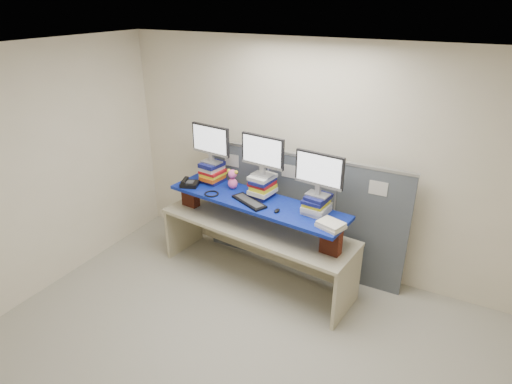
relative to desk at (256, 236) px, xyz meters
The scene contains 18 objects.
room 1.58m from the desk, 74.37° to the right, with size 5.00×4.00×2.80m.
cubicle_partition 0.63m from the desk, 52.59° to the left, with size 2.60×0.06×1.53m.
desk is the anchor object (origin of this frame).
brick_pier_left 1.03m from the desk, behind, with size 0.21×0.12×0.29m, color maroon.
brick_pier_right 1.03m from the desk, ahead, with size 0.21×0.12×0.29m, color maroon.
blue_board 0.46m from the desk, 75.96° to the right, with size 2.20×0.55×0.04m, color #090A79.
book_stack_left 0.97m from the desk, 163.65° to the left, with size 0.28×0.31×0.26m.
book_stack_center 0.62m from the desk, 78.89° to the left, with size 0.29×0.33×0.27m.
book_stack_right 0.92m from the desk, ahead, with size 0.28×0.32×0.20m.
monitor_left 1.26m from the desk, 164.13° to the left, with size 0.55×0.18×0.47m.
monitor_center 1.02m from the desk, 79.71° to the left, with size 0.55×0.18×0.47m.
monitor_right 1.20m from the desk, ahead, with size 0.55×0.18×0.47m.
keyboard 0.50m from the desk, 108.69° to the right, with size 0.50×0.35×0.03m.
mouse 0.62m from the desk, 24.69° to the right, with size 0.05×0.10×0.03m, color black.
desk_phone 1.05m from the desk, behind, with size 0.25×0.24×0.09m.
headset 0.73m from the desk, 167.75° to the right, with size 0.17×0.17×0.02m, color black.
plush_toy 0.74m from the desk, 159.48° to the left, with size 0.15×0.11×0.25m.
binder_stack 1.12m from the desk, 12.54° to the right, with size 0.31×0.28×0.06m.
Camera 1 is at (1.70, -2.61, 3.20)m, focal length 30.00 mm.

